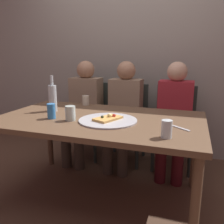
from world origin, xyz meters
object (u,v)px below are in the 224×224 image
Objects in this scene: pizza_tray at (108,120)px; guest_in_sweater at (83,106)px; dining_table at (99,125)px; chair_left at (89,114)px; chair_middle at (127,117)px; table_knife at (177,127)px; tumbler_far at (70,113)px; pizza_slice_last at (108,118)px; wine_bottle at (53,97)px; wine_glass at (167,129)px; guest_by_wall at (174,113)px; chair_right at (175,121)px; soda_can at (51,111)px; guest_in_beanie at (124,109)px; tumbler_near at (86,100)px.

guest_in_sweater reaches higher than pizza_tray.
chair_left is at bearing 118.97° from dining_table.
chair_middle is at bearing 96.22° from pizza_tray.
pizza_tray is 0.51× the size of chair_middle.
table_knife is at bearing 122.94° from chair_middle.
chair_middle is (0.18, 1.05, -0.28)m from tumbler_far.
chair_middle reaches higher than pizza_slice_last.
wine_bottle is 2.88× the size of wine_glass.
wine_glass is at bearing 131.46° from chair_left.
wine_glass is 0.13× the size of chair_middle.
guest_by_wall is (-0.08, 0.82, -0.09)m from table_knife.
dining_table is 5.17× the size of wine_bottle.
guest_in_sweater is at bearing 16.99° from chair_middle.
tumbler_far is at bearing -139.28° from dining_table.
chair_left is (-1.08, 1.22, -0.28)m from wine_glass.
chair_middle is at bearing 0.00° from chair_right.
tumbler_far is at bearing -164.38° from pizza_slice_last.
wine_glass is (0.47, -0.25, 0.03)m from pizza_slice_last.
wine_glass is at bearing -10.47° from soda_can.
guest_in_beanie reaches higher than chair_right.
guest_by_wall reaches higher than chair_left.
chair_left is (-0.60, 0.97, -0.23)m from pizza_tray.
guest_by_wall is at bearing 61.51° from pizza_tray.
soda_can is 0.55× the size of table_knife.
tumbler_near is (-0.42, 0.50, 0.03)m from pizza_slice_last.
pizza_slice_last is 0.52m from table_knife.
wine_bottle is at bearing 32.46° from guest_by_wall.
wine_glass is at bearing -29.00° from dining_table.
soda_can is at bearing 178.15° from tumbler_far.
wine_glass is at bearing -20.90° from wine_bottle.
guest_in_sweater is 0.50m from guest_in_beanie.
wine_bottle is 0.28× the size of guest_in_beanie.
chair_right is 1.07m from guest_in_sweater.
wine_bottle is at bearing 90.93° from guest_in_sweater.
pizza_slice_last is 0.28× the size of chair_middle.
guest_in_sweater is at bearing 90.00° from chair_left.
tumbler_far is (-0.18, -0.15, 0.13)m from dining_table.
tumbler_near is at bearing -169.39° from table_knife.
pizza_tray is at bearing 121.72° from chair_left.
pizza_tray is 0.66m from tumbler_near.
tumbler_near is 1.02m from chair_right.
chair_middle is at bearing 80.35° from tumbler_far.
tumbler_far is at bearing 109.42° from guest_in_sweater.
guest_by_wall reaches higher than table_knife.
guest_in_beanie is (-0.63, 0.82, -0.09)m from table_knife.
chair_middle is (0.50, 0.00, 0.00)m from chair_left.
tumbler_near is at bearing 129.77° from pizza_tray.
tumbler_far is 1.03× the size of wine_glass.
dining_table is 17.16× the size of tumbler_near.
chair_middle is (0.31, 0.47, -0.27)m from tumbler_near.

